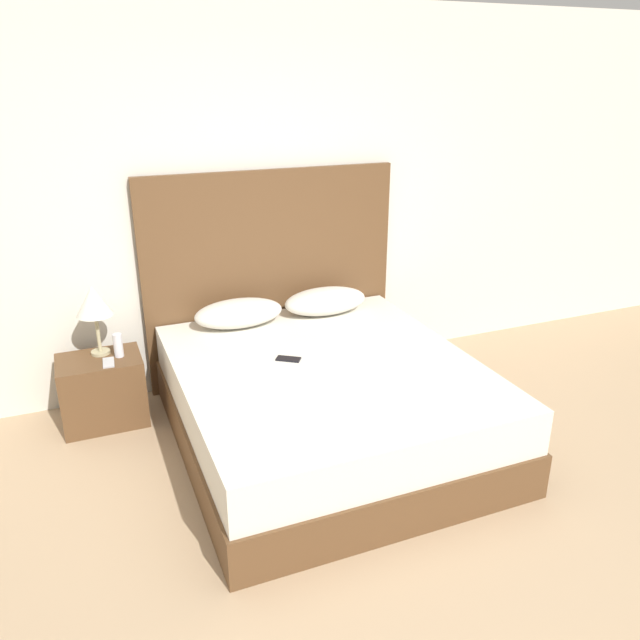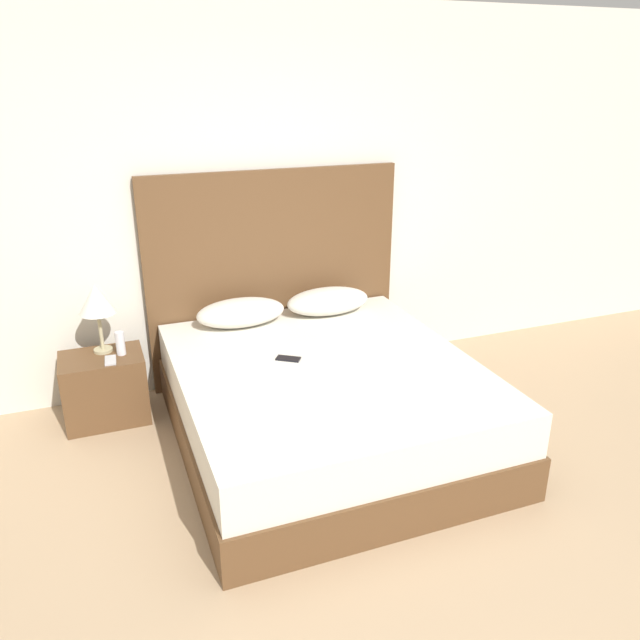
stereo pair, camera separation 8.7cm
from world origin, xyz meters
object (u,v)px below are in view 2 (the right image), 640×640
at_px(nightstand, 105,388).
at_px(phone_on_nightstand, 110,360).
at_px(bed, 326,403).
at_px(phone_on_bed, 288,359).
at_px(table_lamp, 96,301).

xyz_separation_m(nightstand, phone_on_nightstand, (0.06, -0.10, 0.24)).
height_order(bed, phone_on_nightstand, bed).
bearing_deg(phone_on_nightstand, nightstand, 120.54).
relative_size(phone_on_bed, phone_on_nightstand, 1.06).
distance_m(phone_on_bed, nightstand, 1.31).
height_order(phone_on_bed, nightstand, phone_on_bed).
bearing_deg(table_lamp, phone_on_bed, -33.80).
height_order(nightstand, phone_on_nightstand, phone_on_nightstand).
bearing_deg(nightstand, bed, -30.96).
height_order(bed, nightstand, bed).
distance_m(bed, nightstand, 1.52).
relative_size(phone_on_bed, table_lamp, 0.34).
bearing_deg(nightstand, phone_on_bed, -30.28).
height_order(nightstand, table_lamp, table_lamp).
bearing_deg(phone_on_nightstand, phone_on_bed, -27.57).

